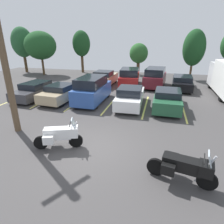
{
  "coord_description": "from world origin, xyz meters",
  "views": [
    {
      "loc": [
        2.74,
        -7.08,
        4.6
      ],
      "look_at": [
        0.41,
        1.98,
        1.01
      ],
      "focal_mm": 30.08,
      "sensor_mm": 36.0,
      "label": 1
    }
  ],
  "objects_px": {
    "car_tan": "(62,92)",
    "car_white": "(130,97)",
    "motorcycle_second": "(184,166)",
    "car_far_red": "(130,77)",
    "motorcycle_touring": "(60,135)",
    "utility_pole": "(3,55)",
    "car_far_maroon": "(155,78)",
    "car_blue": "(92,90)",
    "car_charcoal": "(37,90)",
    "car_green": "(167,99)",
    "car_far_black": "(182,82)",
    "car_far_champagne": "(105,78)"
  },
  "relations": [
    {
      "from": "utility_pole",
      "to": "car_charcoal",
      "type": "bearing_deg",
      "value": 115.41
    },
    {
      "from": "motorcycle_touring",
      "to": "car_blue",
      "type": "distance_m",
      "value": 6.84
    },
    {
      "from": "motorcycle_second",
      "to": "car_far_red",
      "type": "xyz_separation_m",
      "value": [
        -4.21,
        14.11,
        0.26
      ]
    },
    {
      "from": "car_far_black",
      "to": "car_white",
      "type": "bearing_deg",
      "value": -122.61
    },
    {
      "from": "car_far_red",
      "to": "utility_pole",
      "type": "height_order",
      "value": "utility_pole"
    },
    {
      "from": "car_tan",
      "to": "car_far_champagne",
      "type": "distance_m",
      "value": 6.51
    },
    {
      "from": "utility_pole",
      "to": "car_white",
      "type": "bearing_deg",
      "value": 46.71
    },
    {
      "from": "car_far_champagne",
      "to": "car_far_maroon",
      "type": "bearing_deg",
      "value": 4.56
    },
    {
      "from": "car_far_maroon",
      "to": "motorcycle_touring",
      "type": "bearing_deg",
      "value": -105.21
    },
    {
      "from": "car_charcoal",
      "to": "car_far_maroon",
      "type": "relative_size",
      "value": 1.06
    },
    {
      "from": "car_blue",
      "to": "car_far_black",
      "type": "distance_m",
      "value": 9.58
    },
    {
      "from": "car_far_black",
      "to": "utility_pole",
      "type": "xyz_separation_m",
      "value": [
        -9.41,
        -12.08,
        3.27
      ]
    },
    {
      "from": "car_tan",
      "to": "car_far_red",
      "type": "relative_size",
      "value": 0.94
    },
    {
      "from": "motorcycle_touring",
      "to": "car_white",
      "type": "distance_m",
      "value": 6.88
    },
    {
      "from": "car_white",
      "to": "car_far_champagne",
      "type": "xyz_separation_m",
      "value": [
        -3.83,
        6.25,
        0.03
      ]
    },
    {
      "from": "motorcycle_second",
      "to": "car_charcoal",
      "type": "bearing_deg",
      "value": 145.03
    },
    {
      "from": "car_white",
      "to": "car_far_champagne",
      "type": "bearing_deg",
      "value": 121.51
    },
    {
      "from": "utility_pole",
      "to": "car_far_maroon",
      "type": "bearing_deg",
      "value": 61.15
    },
    {
      "from": "motorcycle_second",
      "to": "car_far_black",
      "type": "relative_size",
      "value": 0.46
    },
    {
      "from": "car_far_champagne",
      "to": "utility_pole",
      "type": "relative_size",
      "value": 0.57
    },
    {
      "from": "car_charcoal",
      "to": "car_far_black",
      "type": "relative_size",
      "value": 0.98
    },
    {
      "from": "car_far_black",
      "to": "car_far_maroon",
      "type": "bearing_deg",
      "value": 176.6
    },
    {
      "from": "car_charcoal",
      "to": "utility_pole",
      "type": "bearing_deg",
      "value": -64.59
    },
    {
      "from": "car_charcoal",
      "to": "car_far_champagne",
      "type": "xyz_separation_m",
      "value": [
        4.13,
        6.08,
        0.08
      ]
    },
    {
      "from": "car_tan",
      "to": "car_far_black",
      "type": "relative_size",
      "value": 0.9
    },
    {
      "from": "car_blue",
      "to": "car_far_red",
      "type": "height_order",
      "value": "car_blue"
    },
    {
      "from": "car_charcoal",
      "to": "car_blue",
      "type": "height_order",
      "value": "car_blue"
    },
    {
      "from": "car_tan",
      "to": "car_white",
      "type": "relative_size",
      "value": 0.98
    },
    {
      "from": "motorcycle_second",
      "to": "car_far_champagne",
      "type": "bearing_deg",
      "value": 116.54
    },
    {
      "from": "motorcycle_touring",
      "to": "utility_pole",
      "type": "bearing_deg",
      "value": 162.44
    },
    {
      "from": "car_far_maroon",
      "to": "utility_pole",
      "type": "bearing_deg",
      "value": -118.85
    },
    {
      "from": "utility_pole",
      "to": "car_far_champagne",
      "type": "bearing_deg",
      "value": 83.2
    },
    {
      "from": "motorcycle_second",
      "to": "car_tan",
      "type": "relative_size",
      "value": 0.52
    },
    {
      "from": "motorcycle_second",
      "to": "car_far_black",
      "type": "bearing_deg",
      "value": 85.47
    },
    {
      "from": "car_far_red",
      "to": "utility_pole",
      "type": "bearing_deg",
      "value": -108.61
    },
    {
      "from": "car_white",
      "to": "utility_pole",
      "type": "height_order",
      "value": "utility_pole"
    },
    {
      "from": "car_charcoal",
      "to": "car_far_red",
      "type": "bearing_deg",
      "value": 43.26
    },
    {
      "from": "car_green",
      "to": "car_far_black",
      "type": "relative_size",
      "value": 0.93
    },
    {
      "from": "car_charcoal",
      "to": "car_white",
      "type": "distance_m",
      "value": 7.96
    },
    {
      "from": "utility_pole",
      "to": "motorcycle_touring",
      "type": "bearing_deg",
      "value": -17.56
    },
    {
      "from": "utility_pole",
      "to": "car_far_black",
      "type": "bearing_deg",
      "value": 52.08
    },
    {
      "from": "car_green",
      "to": "car_far_black",
      "type": "height_order",
      "value": "car_green"
    },
    {
      "from": "car_blue",
      "to": "car_far_maroon",
      "type": "height_order",
      "value": "car_blue"
    },
    {
      "from": "motorcycle_touring",
      "to": "car_tan",
      "type": "bearing_deg",
      "value": 117.86
    },
    {
      "from": "car_charcoal",
      "to": "car_tan",
      "type": "xyz_separation_m",
      "value": [
        2.42,
        -0.2,
        0.01
      ]
    },
    {
      "from": "motorcycle_second",
      "to": "utility_pole",
      "type": "distance_m",
      "value": 9.14
    },
    {
      "from": "car_tan",
      "to": "utility_pole",
      "type": "height_order",
      "value": "utility_pole"
    },
    {
      "from": "car_charcoal",
      "to": "car_white",
      "type": "relative_size",
      "value": 1.07
    },
    {
      "from": "car_green",
      "to": "car_far_red",
      "type": "relative_size",
      "value": 0.97
    },
    {
      "from": "motorcycle_touring",
      "to": "car_blue",
      "type": "relative_size",
      "value": 0.47
    }
  ]
}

